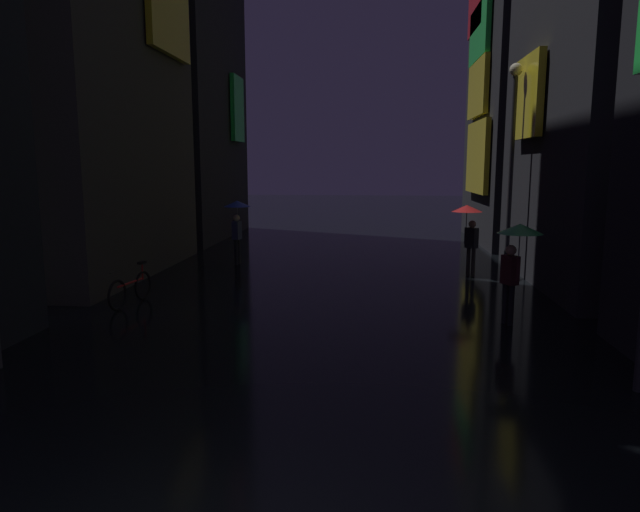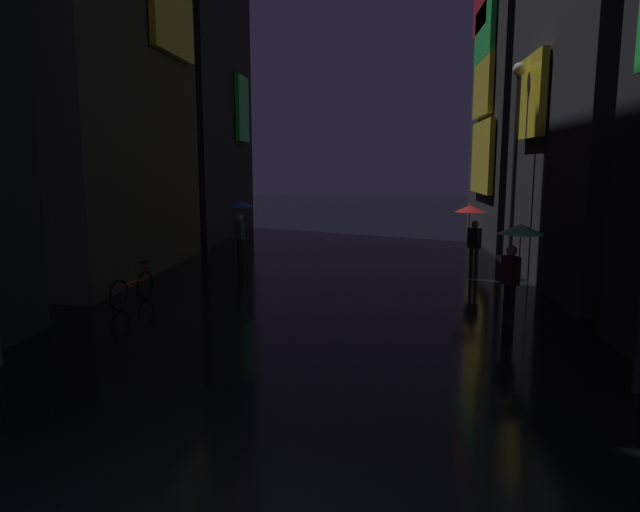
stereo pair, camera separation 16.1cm
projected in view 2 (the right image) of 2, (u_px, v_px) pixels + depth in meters
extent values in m
cube|color=yellow|center=(173.00, 16.00, 17.82)|extent=(0.20, 3.37, 2.38)
cube|color=black|center=(184.00, 26.00, 25.04)|extent=(4.00, 8.19, 18.68)
cube|color=#26E54C|center=(242.00, 109.00, 26.83)|extent=(0.20, 1.92, 3.00)
cube|color=yellow|center=(532.00, 97.00, 15.77)|extent=(0.20, 2.40, 2.26)
cube|color=#232328|center=(535.00, 80.00, 23.53)|extent=(4.00, 7.52, 13.53)
cube|color=yellow|center=(482.00, 157.00, 23.48)|extent=(0.20, 4.20, 2.93)
cube|color=yellow|center=(483.00, 89.00, 23.58)|extent=(0.20, 3.75, 2.27)
cube|color=#26E54C|center=(485.00, 32.00, 23.36)|extent=(0.20, 3.83, 2.24)
cube|color=red|center=(482.00, 7.00, 24.05)|extent=(0.20, 3.38, 1.97)
cylinder|color=#38332D|center=(476.00, 263.00, 16.86)|extent=(0.12, 0.12, 0.85)
cylinder|color=#38332D|center=(471.00, 262.00, 17.00)|extent=(0.12, 0.12, 0.85)
cube|color=black|center=(475.00, 238.00, 16.82)|extent=(0.39, 0.40, 0.60)
sphere|color=#9E7051|center=(475.00, 224.00, 16.76)|extent=(0.22, 0.22, 0.22)
cylinder|color=black|center=(469.00, 236.00, 16.92)|extent=(0.09, 0.09, 0.50)
cylinder|color=slate|center=(469.00, 225.00, 16.87)|extent=(0.02, 0.02, 0.77)
cone|color=red|center=(470.00, 208.00, 16.80)|extent=(0.90, 0.90, 0.20)
cylinder|color=black|center=(506.00, 304.00, 11.87)|extent=(0.12, 0.12, 0.85)
cylinder|color=black|center=(512.00, 306.00, 11.70)|extent=(0.12, 0.12, 0.85)
cube|color=#4C1E23|center=(511.00, 270.00, 11.67)|extent=(0.35, 0.40, 0.60)
sphere|color=tan|center=(512.00, 251.00, 11.61)|extent=(0.22, 0.22, 0.22)
cylinder|color=#4C1E23|center=(519.00, 269.00, 11.51)|extent=(0.09, 0.09, 0.50)
cylinder|color=slate|center=(520.00, 253.00, 11.46)|extent=(0.02, 0.02, 0.77)
cone|color=green|center=(521.00, 229.00, 11.38)|extent=(0.90, 0.90, 0.20)
cylinder|color=black|center=(239.00, 252.00, 18.93)|extent=(0.12, 0.12, 0.85)
cylinder|color=black|center=(242.00, 251.00, 19.10)|extent=(0.12, 0.12, 0.85)
cube|color=#333859|center=(240.00, 230.00, 18.91)|extent=(0.28, 0.38, 0.60)
sphere|color=beige|center=(240.00, 218.00, 18.84)|extent=(0.22, 0.22, 0.22)
cylinder|color=#333859|center=(241.00, 228.00, 19.08)|extent=(0.09, 0.09, 0.50)
cylinder|color=slate|center=(241.00, 218.00, 19.03)|extent=(0.02, 0.02, 0.77)
cone|color=#263FB2|center=(240.00, 204.00, 18.95)|extent=(0.90, 0.90, 0.20)
torus|color=black|center=(119.00, 295.00, 12.99)|extent=(0.16, 0.72, 0.72)
torus|color=black|center=(145.00, 285.00, 14.05)|extent=(0.16, 0.72, 0.72)
cylinder|color=red|center=(132.00, 282.00, 13.49)|extent=(0.19, 1.00, 0.05)
cylinder|color=red|center=(144.00, 271.00, 13.99)|extent=(0.04, 0.04, 0.40)
cube|color=black|center=(144.00, 262.00, 13.96)|extent=(0.15, 0.25, 0.06)
cylinder|color=black|center=(118.00, 271.00, 12.91)|extent=(0.09, 0.45, 0.03)
cylinder|color=#2D2D33|center=(514.00, 180.00, 16.29)|extent=(0.14, 0.14, 5.74)
sphere|color=#F9EFCC|center=(519.00, 69.00, 15.81)|extent=(0.36, 0.36, 0.36)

